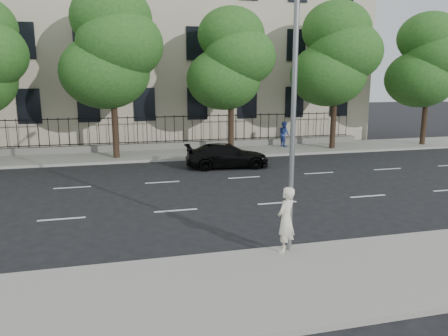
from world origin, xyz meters
name	(u,v)px	position (x,y,z in m)	size (l,w,h in m)	color
ground	(187,234)	(0.00, 0.00, 0.00)	(120.00, 120.00, 0.00)	black
near_sidewalk	(215,291)	(0.00, -4.00, 0.07)	(60.00, 4.00, 0.15)	gray
far_sidewalk	(150,155)	(0.00, 14.00, 0.07)	(60.00, 4.00, 0.15)	gray
lane_markings	(168,195)	(0.00, 4.75, 0.01)	(49.60, 4.62, 0.01)	silver
masonry_building	(136,21)	(0.00, 22.95, 9.02)	(34.60, 12.11, 18.50)	beige
iron_fence	(147,142)	(0.00, 15.70, 0.65)	(30.00, 0.50, 2.20)	slate
street_light	(287,66)	(2.50, -1.77, 5.15)	(0.25, 3.32, 8.05)	slate
tree_c	(112,48)	(-1.96, 13.36, 6.41)	(5.89, 5.50, 9.80)	#382619
tree_d	(231,60)	(5.04, 13.36, 5.84)	(5.34, 4.94, 8.84)	#382619
tree_e	(336,55)	(12.04, 13.36, 6.20)	(5.71, 5.31, 9.46)	#382619
tree_f	(429,61)	(19.04, 13.36, 5.88)	(5.52, 5.12, 9.01)	#382619
black_sedan	(227,156)	(3.79, 9.52, 0.65)	(1.83, 4.50, 1.31)	black
woman_near	(286,220)	(2.34, -2.40, 1.06)	(0.67, 0.44, 1.83)	silver
pedestrian_far	(284,134)	(9.14, 14.64, 1.01)	(0.83, 0.65, 1.72)	navy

